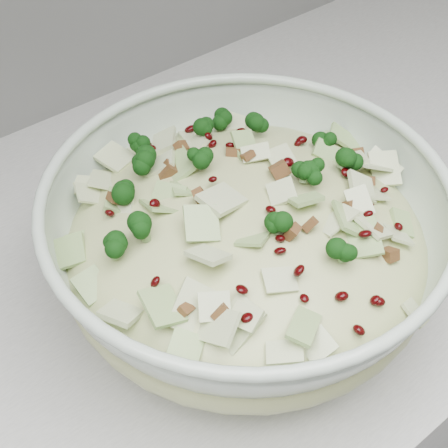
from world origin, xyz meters
The scene contains 3 objects.
counter centered at (0.00, 1.70, 0.45)m, with size 3.60×0.60×0.90m, color silver.
mixing_bowl centered at (0.02, 1.60, 0.97)m, with size 0.40×0.40×0.14m.
salad centered at (0.02, 1.60, 0.99)m, with size 0.35×0.35×0.14m.
Camera 1 is at (-0.23, 1.33, 1.38)m, focal length 50.00 mm.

